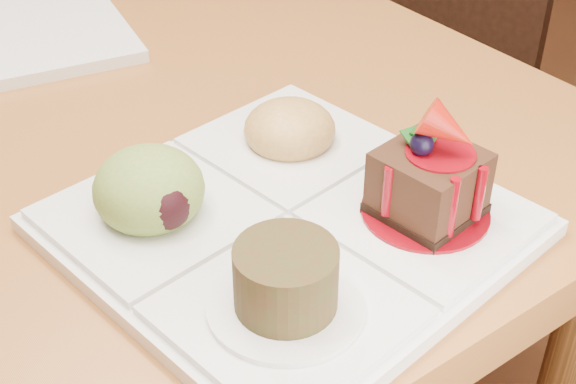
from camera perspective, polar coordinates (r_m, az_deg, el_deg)
chair_right at (r=1.42m, az=8.89°, el=9.89°), size 0.49×0.49×0.86m
sampler_plate at (r=0.55m, az=-0.46°, el=-1.05°), size 0.31×0.31×0.11m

